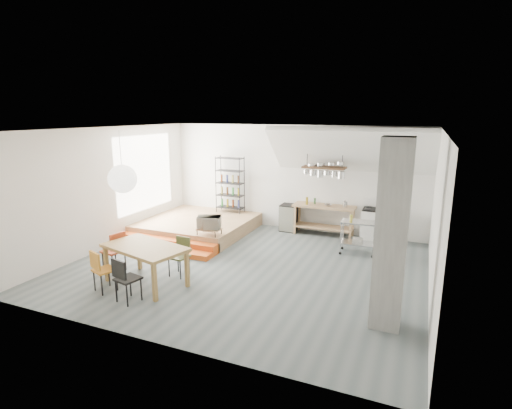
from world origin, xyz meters
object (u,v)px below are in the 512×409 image
at_px(dining_table, 145,250).
at_px(rolling_cart, 358,233).
at_px(mini_fridge, 289,218).
at_px(stove, 373,224).

height_order(dining_table, rolling_cart, rolling_cart).
distance_m(dining_table, rolling_cart, 5.27).
bearing_deg(rolling_cart, mini_fridge, 146.79).
height_order(rolling_cart, mini_fridge, rolling_cart).
bearing_deg(dining_table, mini_fridge, 86.79).
distance_m(dining_table, mini_fridge, 5.16).
bearing_deg(dining_table, rolling_cart, 57.67).
distance_m(stove, mini_fridge, 2.50).
xyz_separation_m(stove, dining_table, (-4.03, -4.87, 0.27)).
height_order(dining_table, mini_fridge, dining_table).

